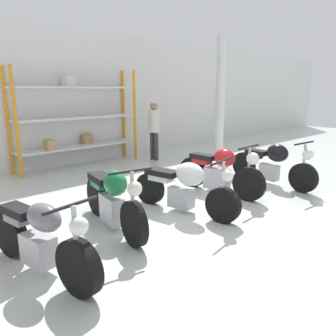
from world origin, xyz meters
TOP-DOWN VIEW (x-y plane):
  - ground_plane at (0.00, 0.00)m, footprint 30.00×30.00m
  - back_wall at (0.00, 4.74)m, footprint 30.00×0.08m
  - shelving_rack at (0.38, 4.39)m, footprint 3.47×0.63m
  - support_pillar at (4.27, 2.64)m, footprint 0.28×0.28m
  - motorcycle_grey at (-2.60, -0.28)m, footprint 0.65×1.98m
  - motorcycle_green at (-1.29, 0.24)m, footprint 0.68×2.01m
  - motorcycle_white at (-0.04, -0.03)m, footprint 0.73×2.06m
  - motorcycle_red at (1.26, 0.22)m, footprint 0.69×2.02m
  - motorcycle_black at (2.60, -0.19)m, footprint 0.69×2.13m
  - person_browsing at (2.43, 3.61)m, footprint 0.32×0.32m

SIDE VIEW (x-z plane):
  - ground_plane at x=0.00m, z-range 0.00..0.00m
  - motorcycle_grey at x=-2.60m, z-range -0.06..0.93m
  - motorcycle_white at x=-0.04m, z-range -0.05..0.96m
  - motorcycle_red at x=1.26m, z-range -0.06..0.98m
  - motorcycle_green at x=-1.29m, z-range -0.05..0.99m
  - motorcycle_black at x=2.60m, z-range -0.03..1.01m
  - person_browsing at x=2.43m, z-range 0.15..1.86m
  - shelving_rack at x=0.38m, z-range 0.02..2.63m
  - back_wall at x=0.00m, z-range 0.00..3.60m
  - support_pillar at x=4.27m, z-range 0.00..3.60m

